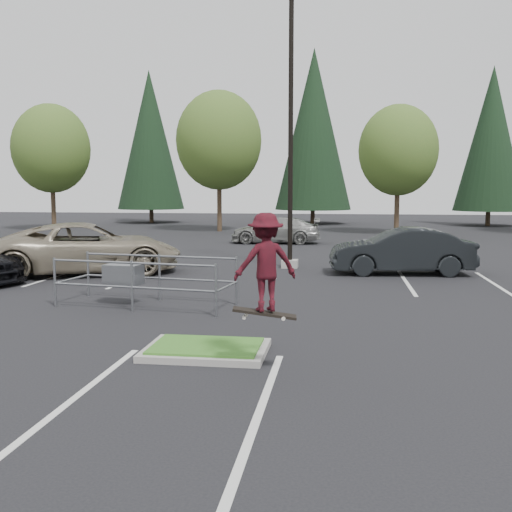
# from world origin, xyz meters

# --- Properties ---
(ground) EXTENTS (120.00, 120.00, 0.00)m
(ground) POSITION_xyz_m (0.00, 0.00, 0.00)
(ground) COLOR black
(ground) RESTS_ON ground
(grass_median) EXTENTS (2.20, 1.60, 0.16)m
(grass_median) POSITION_xyz_m (0.00, 0.00, 0.08)
(grass_median) COLOR gray
(grass_median) RESTS_ON ground
(stall_lines) EXTENTS (22.62, 17.60, 0.01)m
(stall_lines) POSITION_xyz_m (-1.35, 6.02, 0.00)
(stall_lines) COLOR silver
(stall_lines) RESTS_ON ground
(light_pole) EXTENTS (0.70, 0.60, 10.12)m
(light_pole) POSITION_xyz_m (0.50, 12.00, 4.56)
(light_pole) COLOR gray
(light_pole) RESTS_ON ground
(decid_a) EXTENTS (5.44, 5.44, 8.91)m
(decid_a) POSITION_xyz_m (-18.01, 30.03, 5.58)
(decid_a) COLOR #38281C
(decid_a) RESTS_ON ground
(decid_b) EXTENTS (5.89, 5.89, 9.64)m
(decid_b) POSITION_xyz_m (-6.01, 30.53, 6.04)
(decid_b) COLOR #38281C
(decid_b) RESTS_ON ground
(decid_c) EXTENTS (5.12, 5.12, 8.38)m
(decid_c) POSITION_xyz_m (5.99, 29.83, 5.25)
(decid_c) COLOR #38281C
(decid_c) RESTS_ON ground
(conif_a) EXTENTS (5.72, 5.72, 13.00)m
(conif_a) POSITION_xyz_m (-14.00, 40.00, 7.10)
(conif_a) COLOR #38281C
(conif_a) RESTS_ON ground
(conif_b) EXTENTS (6.38, 6.38, 14.50)m
(conif_b) POSITION_xyz_m (0.00, 40.50, 7.85)
(conif_b) COLOR #38281C
(conif_b) RESTS_ON ground
(conif_c) EXTENTS (5.50, 5.50, 12.50)m
(conif_c) POSITION_xyz_m (14.00, 39.50, 6.85)
(conif_c) COLOR #38281C
(conif_c) RESTS_ON ground
(cart_corral) EXTENTS (4.59, 2.21, 1.25)m
(cart_corral) POSITION_xyz_m (-2.99, 4.21, 0.79)
(cart_corral) COLOR gray
(cart_corral) RESTS_ON ground
(skateboarder) EXTENTS (1.17, 0.93, 1.71)m
(skateboarder) POSITION_xyz_m (1.20, -1.00, 1.81)
(skateboarder) COLOR black
(skateboarder) RESTS_ON ground
(car_l_tan) EXTENTS (7.13, 5.30, 1.80)m
(car_l_tan) POSITION_xyz_m (-6.50, 9.37, 0.90)
(car_l_tan) COLOR gray
(car_l_tan) RESTS_ON ground
(car_r_charc) EXTENTS (5.04, 2.13, 1.62)m
(car_r_charc) POSITION_xyz_m (4.50, 10.92, 0.81)
(car_r_charc) COLOR black
(car_r_charc) RESTS_ON ground
(car_far_silver) EXTENTS (4.90, 2.11, 1.41)m
(car_far_silver) POSITION_xyz_m (-1.13, 22.00, 0.70)
(car_far_silver) COLOR gray
(car_far_silver) RESTS_ON ground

